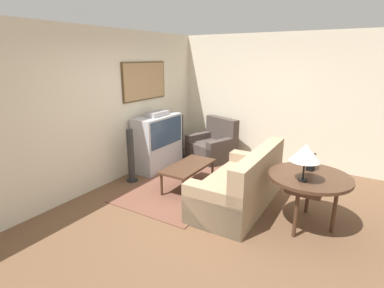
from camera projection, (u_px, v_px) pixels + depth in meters
name	position (u px, v px, depth m)	size (l,w,h in m)	color
ground_plane	(214.00, 208.00, 4.56)	(12.00, 12.00, 0.00)	brown
wall_back	(109.00, 108.00, 5.27)	(12.00, 0.10, 2.70)	beige
wall_right	(273.00, 100.00, 6.33)	(0.06, 12.00, 2.70)	beige
area_rug	(184.00, 187.00, 5.31)	(2.29, 1.51, 0.01)	brown
tv	(158.00, 142.00, 6.09)	(1.10, 0.47, 1.18)	#B7B7BC
couch	(241.00, 186.00, 4.56)	(1.83, 0.90, 0.92)	#9E8466
armchair	(213.00, 146.00, 6.72)	(1.07, 1.11, 0.91)	#473D38
coffee_table	(188.00, 168.00, 5.17)	(1.08, 0.53, 0.43)	#472D1E
console_table	(310.00, 180.00, 3.94)	(1.07, 1.07, 0.73)	#472D1E
table_lamp	(306.00, 153.00, 3.65)	(0.37, 0.37, 0.48)	black
mantel_clock	(311.00, 162.00, 4.11)	(0.16, 0.10, 0.22)	black
speaker_tower_left	(131.00, 157.00, 5.44)	(0.21, 0.21, 0.99)	black
speaker_tower_right	(181.00, 137.00, 6.78)	(0.21, 0.21, 0.99)	black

